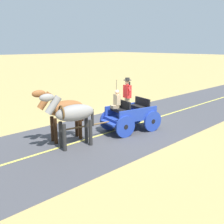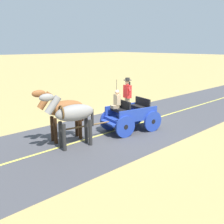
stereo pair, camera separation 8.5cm
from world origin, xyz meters
TOP-DOWN VIEW (x-y plane):
  - ground_plane at (0.00, 0.00)m, footprint 200.00×200.00m
  - road_surface at (0.00, 0.00)m, footprint 5.66×160.00m
  - road_centre_stripe at (0.00, 0.00)m, footprint 0.12×160.00m
  - horse_drawn_carriage at (-0.46, 0.04)m, footprint 1.85×4.51m
  - horse_near_side at (-0.32, 3.09)m, footprint 0.87×2.15m
  - horse_off_side at (0.56, 2.92)m, footprint 0.87×2.15m

SIDE VIEW (x-z plane):
  - ground_plane at x=0.00m, z-range 0.00..0.00m
  - road_surface at x=0.00m, z-range 0.00..0.01m
  - road_centre_stripe at x=0.00m, z-range 0.01..0.01m
  - horse_drawn_carriage at x=-0.46m, z-range -0.43..2.07m
  - horse_near_side at x=-0.32m, z-range 0.22..2.43m
  - horse_off_side at x=0.56m, z-range 0.22..2.43m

